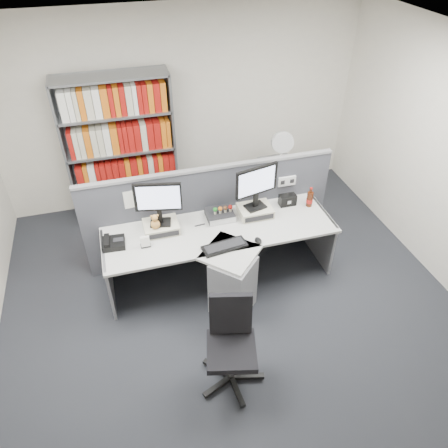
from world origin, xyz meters
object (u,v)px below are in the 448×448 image
object	(u,v)px
desk	(225,260)
filing_cabinet	(278,186)
speaker	(287,200)
desk_fan	(282,145)
desktop_pc	(220,215)
cola_bottle	(310,199)
desk_calendar	(145,242)
monitor_left	(158,200)
mouse	(258,241)
office_chair	(231,341)
desk_phone	(113,243)
shelving_unit	(121,152)
monitor_right	(256,184)
keyboard	(225,246)

from	to	relation	value
desk	filing_cabinet	world-z (taller)	desk
speaker	filing_cabinet	world-z (taller)	speaker
desk	desk_fan	distance (m)	1.93
desktop_pc	cola_bottle	world-z (taller)	cola_bottle
desktop_pc	desk_calendar	bearing A→B (deg)	-163.41
speaker	filing_cabinet	size ratio (longest dim) A/B	0.29
monitor_left	mouse	bearing A→B (deg)	-26.81
mouse	desk_fan	distance (m)	1.76
desk	filing_cabinet	distance (m)	1.85
mouse	cola_bottle	size ratio (longest dim) A/B	0.44
monitor_left	cola_bottle	size ratio (longest dim) A/B	2.03
desk_fan	office_chair	bearing A→B (deg)	-120.41
desk_phone	shelving_unit	world-z (taller)	shelving_unit
desk_phone	shelving_unit	size ratio (longest dim) A/B	0.12
desk_calendar	cola_bottle	world-z (taller)	cola_bottle
desk_calendar	office_chair	size ratio (longest dim) A/B	0.14
monitor_right	speaker	bearing A→B (deg)	10.41
monitor_right	desk_phone	xyz separation A→B (m)	(-1.63, -0.12, -0.38)
monitor_right	mouse	xyz separation A→B (m)	(-0.13, -0.49, -0.39)
monitor_left	shelving_unit	distance (m)	1.50
monitor_left	cola_bottle	distance (m)	1.81
desktop_pc	speaker	bearing A→B (deg)	2.44
cola_bottle	desk	bearing A→B (deg)	-162.23
desk_phone	desk_calendar	world-z (taller)	desk_calendar
desk_phone	desk_calendar	xyz separation A→B (m)	(0.33, -0.10, 0.02)
monitor_left	cola_bottle	world-z (taller)	monitor_left
desk	desk_phone	distance (m)	1.23
keyboard	filing_cabinet	bearing A→B (deg)	50.33
monitor_right	cola_bottle	world-z (taller)	monitor_right
monitor_right	filing_cabinet	world-z (taller)	monitor_right
desktop_pc	monitor_left	bearing A→B (deg)	-176.30
shelving_unit	mouse	bearing A→B (deg)	-57.66
monitor_right	cola_bottle	bearing A→B (deg)	-1.26
speaker	monitor_left	bearing A→B (deg)	-177.00
desk_calendar	desk_fan	size ratio (longest dim) A/B	0.25
desk	speaker	size ratio (longest dim) A/B	13.00
desk_calendar	filing_cabinet	distance (m)	2.42
mouse	desk_calendar	bearing A→B (deg)	167.19
keyboard	desk	bearing A→B (deg)	68.55
shelving_unit	office_chair	xyz separation A→B (m)	(0.64, -2.94, -0.48)
desk_calendar	keyboard	bearing A→B (deg)	-17.43
desk	monitor_right	size ratio (longest dim) A/B	4.91
desk_phone	shelving_unit	distance (m)	1.62
monitor_left	filing_cabinet	size ratio (longest dim) A/B	0.73
desktop_pc	mouse	size ratio (longest dim) A/B	2.73
monitor_left	mouse	distance (m)	1.15
speaker	office_chair	bearing A→B (deg)	-126.95
desk_phone	cola_bottle	distance (m)	2.32
speaker	filing_cabinet	xyz separation A→B (m)	(0.29, 0.94, -0.44)
speaker	shelving_unit	size ratio (longest dim) A/B	0.10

